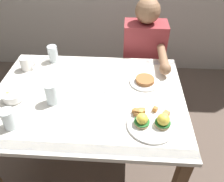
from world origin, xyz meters
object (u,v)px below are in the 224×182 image
(eggs_benedict_plate, at_px, (152,121))
(fork, at_px, (112,88))
(fruit_bowl, at_px, (13,96))
(water_glass_near, at_px, (53,55))
(dining_table, at_px, (89,107))
(water_glass_extra, at_px, (9,120))
(water_glass_far, at_px, (52,95))
(coffee_mug, at_px, (26,63))
(diner_person, at_px, (144,58))
(side_plate, at_px, (145,81))

(eggs_benedict_plate, relative_size, fork, 2.11)
(fruit_bowl, height_order, water_glass_near, water_glass_near)
(dining_table, bearing_deg, water_glass_extra, -142.90)
(dining_table, relative_size, water_glass_far, 8.99)
(fruit_bowl, distance_m, water_glass_far, 0.25)
(eggs_benedict_plate, bearing_deg, coffee_mug, 150.73)
(water_glass_near, bearing_deg, dining_table, -50.31)
(fork, distance_m, diner_person, 0.59)
(fork, bearing_deg, side_plate, 19.37)
(eggs_benedict_plate, height_order, diner_person, diner_person)
(water_glass_near, relative_size, diner_person, 0.11)
(eggs_benedict_plate, distance_m, side_plate, 0.37)
(water_glass_far, relative_size, water_glass_extra, 1.16)
(fork, bearing_deg, dining_table, -154.39)
(fruit_bowl, relative_size, water_glass_near, 0.97)
(water_glass_extra, bearing_deg, fruit_bowl, 109.17)
(eggs_benedict_plate, height_order, fork, eggs_benedict_plate)
(diner_person, bearing_deg, water_glass_near, -161.91)
(coffee_mug, distance_m, side_plate, 0.84)
(coffee_mug, height_order, diner_person, diner_person)
(side_plate, bearing_deg, coffee_mug, 172.52)
(dining_table, distance_m, diner_person, 0.71)
(water_glass_far, bearing_deg, fork, 23.11)
(coffee_mug, height_order, water_glass_far, water_glass_far)
(diner_person, bearing_deg, water_glass_far, -130.64)
(fruit_bowl, distance_m, diner_person, 1.07)
(water_glass_far, bearing_deg, diner_person, 49.36)
(eggs_benedict_plate, bearing_deg, diner_person, 89.66)
(water_glass_near, bearing_deg, coffee_mug, -144.38)
(fork, bearing_deg, water_glass_near, 146.70)
(fruit_bowl, distance_m, water_glass_extra, 0.22)
(side_plate, distance_m, diner_person, 0.47)
(diner_person, bearing_deg, dining_table, -122.56)
(eggs_benedict_plate, xyz_separation_m, coffee_mug, (-0.85, 0.48, 0.03))
(fork, height_order, side_plate, side_plate)
(fork, distance_m, side_plate, 0.22)
(coffee_mug, relative_size, water_glass_extra, 0.97)
(water_glass_far, distance_m, side_plate, 0.60)
(fruit_bowl, bearing_deg, water_glass_far, -0.56)
(fruit_bowl, bearing_deg, diner_person, 39.28)
(coffee_mug, height_order, water_glass_extra, water_glass_extra)
(dining_table, xyz_separation_m, fruit_bowl, (-0.44, -0.07, 0.14))
(water_glass_near, distance_m, water_glass_extra, 0.66)
(water_glass_far, bearing_deg, water_glass_extra, -130.28)
(water_glass_near, relative_size, water_glass_extra, 1.08)
(dining_table, relative_size, diner_person, 1.05)
(eggs_benedict_plate, relative_size, water_glass_far, 2.02)
(dining_table, distance_m, fork, 0.20)
(fork, height_order, water_glass_far, water_glass_far)
(eggs_benedict_plate, height_order, water_glass_near, water_glass_near)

